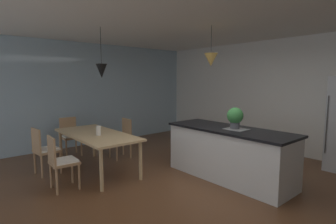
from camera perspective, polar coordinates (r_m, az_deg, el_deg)
name	(u,v)px	position (r m, az deg, el deg)	size (l,w,h in m)	color
ground_plane	(198,193)	(4.31, 6.62, -17.10)	(10.00, 8.40, 0.04)	brown
ceiling_slab	(201,8)	(4.07, 7.21, 21.53)	(10.00, 8.40, 0.12)	white
wall_back_kitchen	(296,97)	(6.72, 26.12, 2.98)	(10.00, 0.12, 2.70)	white
window_wall_left_glazing	(87,94)	(7.33, -17.19, 3.66)	(0.06, 8.40, 2.70)	#9EB7C6
dining_table	(96,137)	(5.18, -15.29, -5.21)	(2.02, 0.89, 0.73)	tan
chair_window_end	(70,135)	(6.47, -20.48, -4.70)	(0.41, 0.41, 0.87)	#A87F56
chair_near_right	(61,160)	(4.53, -22.23, -9.72)	(0.42, 0.42, 0.87)	#A87F56
chair_far_left	(122,137)	(5.98, -9.99, -5.29)	(0.42, 0.42, 0.87)	#A87F56
chair_near_left	(44,149)	(5.37, -25.29, -7.29)	(0.44, 0.44, 0.87)	#A87F56
kitchen_island	(229,153)	(4.79, 13.03, -8.62)	(2.29, 0.83, 0.91)	silver
pendant_over_table	(102,71)	(5.10, -14.23, 8.66)	(0.21, 0.21, 0.93)	black
pendant_over_island_main	(211,60)	(4.91, 9.30, 11.13)	(0.25, 0.25, 0.72)	black
potted_plant_on_island	(235,117)	(4.60, 14.35, -1.03)	(0.28, 0.28, 0.37)	#4C4C51
vase_on_dining_table	(99,131)	(4.98, -14.85, -3.91)	(0.08, 0.08, 0.18)	silver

